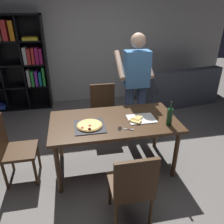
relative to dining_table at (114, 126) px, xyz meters
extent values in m
plane|color=gray|center=(0.00, 0.00, -0.67)|extent=(12.00, 12.00, 0.00)
cube|color=silver|center=(0.00, 2.60, 0.73)|extent=(6.40, 0.10, 2.80)
cube|color=#4C331E|center=(0.00, 0.00, 0.06)|extent=(1.66, 0.86, 0.04)
cylinder|color=#4C331E|center=(-0.75, -0.35, -0.32)|extent=(0.06, 0.06, 0.71)
cylinder|color=#4C331E|center=(0.75, -0.35, -0.32)|extent=(0.06, 0.06, 0.71)
cylinder|color=#4C331E|center=(-0.75, 0.35, -0.32)|extent=(0.06, 0.06, 0.71)
cylinder|color=#4C331E|center=(0.75, 0.35, -0.32)|extent=(0.06, 0.06, 0.71)
cube|color=#472D19|center=(0.00, -0.83, -0.24)|extent=(0.42, 0.42, 0.04)
cube|color=#472D19|center=(0.00, -1.02, 0.00)|extent=(0.42, 0.04, 0.45)
cylinder|color=#472D19|center=(0.18, -0.65, -0.47)|extent=(0.04, 0.04, 0.41)
cylinder|color=#472D19|center=(-0.18, -0.65, -0.47)|extent=(0.04, 0.04, 0.41)
cylinder|color=#472D19|center=(0.18, -1.01, -0.47)|extent=(0.04, 0.04, 0.41)
cylinder|color=#472D19|center=(-0.18, -1.01, -0.47)|extent=(0.04, 0.04, 0.41)
cube|color=#472D19|center=(0.00, 0.83, -0.24)|extent=(0.42, 0.42, 0.04)
cube|color=#472D19|center=(0.00, 1.02, 0.00)|extent=(0.42, 0.04, 0.45)
cylinder|color=#472D19|center=(-0.18, 0.65, -0.47)|extent=(0.04, 0.04, 0.41)
cylinder|color=#472D19|center=(0.18, 0.65, -0.47)|extent=(0.04, 0.04, 0.41)
cylinder|color=#472D19|center=(-0.18, 1.01, -0.47)|extent=(0.04, 0.04, 0.41)
cylinder|color=#472D19|center=(0.18, 1.01, -0.47)|extent=(0.04, 0.04, 0.41)
cube|color=#472D19|center=(-1.23, 0.00, -0.24)|extent=(0.42, 0.42, 0.04)
cylinder|color=#472D19|center=(-1.05, -0.18, -0.47)|extent=(0.04, 0.04, 0.41)
cylinder|color=#472D19|center=(-1.05, 0.18, -0.47)|extent=(0.04, 0.04, 0.41)
cylinder|color=#472D19|center=(-1.41, -0.18, -0.47)|extent=(0.04, 0.04, 0.41)
cylinder|color=#472D19|center=(-1.41, 0.18, -0.47)|extent=(0.04, 0.04, 0.41)
cube|color=#4C515B|center=(1.90, 2.05, -0.47)|extent=(1.80, 1.09, 0.40)
cube|color=#4C515B|center=(1.95, 1.73, -0.05)|extent=(1.71, 0.44, 0.45)
cube|color=#4C515B|center=(2.66, 2.16, -0.17)|extent=(0.28, 0.86, 0.20)
cube|color=#4C515B|center=(1.14, 1.94, -0.17)|extent=(0.28, 0.86, 0.20)
cube|color=black|center=(-1.00, 2.35, 0.30)|extent=(0.03, 0.35, 1.95)
cube|color=black|center=(-1.68, 2.35, 1.26)|extent=(1.40, 0.35, 0.03)
cube|color=black|center=(-1.68, 2.35, -0.66)|extent=(1.40, 0.35, 0.03)
cube|color=black|center=(-1.68, 2.51, 0.30)|extent=(1.40, 0.03, 1.95)
cube|color=black|center=(-1.68, 2.35, -0.17)|extent=(1.34, 0.29, 0.03)
cube|color=black|center=(-1.68, 2.35, 0.30)|extent=(1.34, 0.29, 0.03)
cube|color=black|center=(-1.68, 2.35, 0.77)|extent=(1.34, 0.29, 0.03)
cube|color=black|center=(-1.90, 2.35, 0.30)|extent=(0.03, 0.29, 1.89)
cube|color=black|center=(-1.46, 2.35, 0.30)|extent=(0.03, 0.29, 1.89)
cube|color=silver|center=(-1.39, 2.33, 0.02)|extent=(0.05, 0.22, 0.35)
cube|color=green|center=(-1.31, 2.33, 0.00)|extent=(0.05, 0.22, 0.31)
cube|color=purple|center=(-1.23, 2.33, 0.00)|extent=(0.05, 0.22, 0.32)
cube|color=teal|center=(-1.16, 2.33, -0.01)|extent=(0.05, 0.22, 0.29)
cube|color=green|center=(-1.08, 2.33, 0.04)|extent=(0.05, 0.22, 0.39)
cube|color=silver|center=(-1.39, 2.33, 0.49)|extent=(0.07, 0.22, 0.34)
cube|color=red|center=(-1.31, 2.33, 0.47)|extent=(0.06, 0.22, 0.31)
cube|color=red|center=(-1.23, 2.33, 0.48)|extent=(0.05, 0.22, 0.32)
cube|color=#B21E66|center=(-1.16, 2.33, 0.48)|extent=(0.07, 0.22, 0.33)
cube|color=#B21E66|center=(-1.08, 2.33, 0.47)|extent=(0.06, 0.22, 0.30)
cube|color=red|center=(-1.68, 2.33, 0.98)|extent=(0.09, 0.22, 0.38)
cube|color=orange|center=(-1.55, 2.33, 0.97)|extent=(0.08, 0.22, 0.37)
cube|color=yellow|center=(-1.23, 2.33, 0.82)|extent=(0.29, 0.25, 0.06)
cylinder|color=#38476B|center=(0.59, 0.68, -0.20)|extent=(0.14, 0.14, 0.95)
cylinder|color=#38476B|center=(0.39, 0.68, -0.20)|extent=(0.14, 0.14, 0.95)
cube|color=#4C8CD1|center=(0.49, 0.68, 0.55)|extent=(0.38, 0.22, 0.55)
sphere|color=#E0B293|center=(0.49, 0.68, 0.97)|extent=(0.22, 0.22, 0.22)
cylinder|color=#E0B293|center=(0.72, 0.86, 0.58)|extent=(0.09, 0.50, 0.39)
cylinder|color=#E0B293|center=(0.26, 0.86, 0.58)|extent=(0.09, 0.50, 0.39)
cube|color=#2D2D33|center=(-0.33, -0.10, 0.08)|extent=(0.38, 0.38, 0.01)
cylinder|color=tan|center=(-0.33, -0.10, 0.10)|extent=(0.32, 0.32, 0.02)
cylinder|color=#EACC6B|center=(-0.33, -0.10, 0.11)|extent=(0.28, 0.28, 0.01)
cylinder|color=#B22819|center=(-0.34, -0.21, 0.11)|extent=(0.04, 0.04, 0.00)
cylinder|color=#B22819|center=(-0.42, -0.17, 0.11)|extent=(0.04, 0.04, 0.00)
cylinder|color=#B22819|center=(-0.34, -0.22, 0.11)|extent=(0.04, 0.04, 0.00)
cylinder|color=#B22819|center=(-0.33, -0.13, 0.11)|extent=(0.04, 0.04, 0.00)
cylinder|color=#B22819|center=(-0.34, -0.22, 0.11)|extent=(0.04, 0.04, 0.00)
cube|color=white|center=(0.36, -0.03, 0.08)|extent=(0.36, 0.28, 0.01)
cube|color=#EACC6B|center=(0.31, -0.03, 0.10)|extent=(0.16, 0.17, 0.02)
cube|color=tan|center=(0.27, -0.08, 0.10)|extent=(0.09, 0.08, 0.02)
cube|color=#EACC6B|center=(0.26, -0.10, 0.10)|extent=(0.16, 0.16, 0.02)
cube|color=tan|center=(0.21, -0.06, 0.10)|extent=(0.08, 0.08, 0.02)
cylinder|color=#194723|center=(0.65, -0.24, 0.19)|extent=(0.07, 0.07, 0.22)
cylinder|color=#194723|center=(0.65, -0.24, 0.34)|extent=(0.03, 0.03, 0.08)
cylinder|color=black|center=(0.65, -0.24, 0.39)|extent=(0.03, 0.03, 0.02)
cube|color=silver|center=(0.13, -0.26, 0.08)|extent=(0.12, 0.04, 0.01)
cube|color=silver|center=(0.13, -0.26, 0.08)|extent=(0.11, 0.07, 0.01)
torus|color=black|center=(0.03, -0.20, 0.08)|extent=(0.06, 0.06, 0.01)
torus|color=black|center=(0.02, -0.24, 0.08)|extent=(0.06, 0.06, 0.01)
camera|label=1|loc=(-0.50, -2.46, 1.45)|focal=35.20mm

